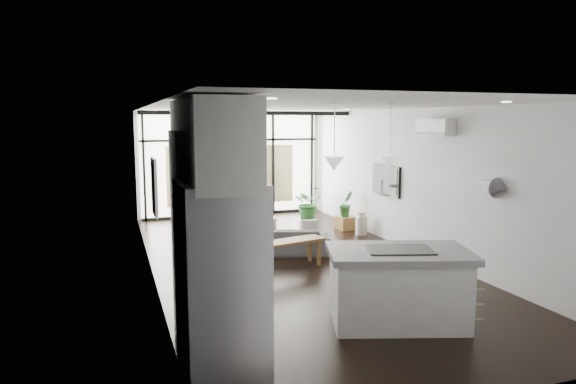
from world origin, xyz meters
TOP-DOWN VIEW (x-y plane):
  - floor at (0.00, 0.00)m, footprint 5.00×10.00m
  - ceiling at (0.00, 0.00)m, footprint 5.00×10.00m
  - wall_left at (-2.50, 0.00)m, footprint 0.02×10.00m
  - wall_right at (2.50, 0.00)m, footprint 0.02×10.00m
  - wall_back at (0.00, 5.00)m, footprint 5.00×0.02m
  - wall_front at (0.00, -5.00)m, footprint 5.00×0.02m
  - glazing at (0.00, 4.88)m, footprint 5.00×0.20m
  - skylight at (0.00, 4.00)m, footprint 4.70×1.90m
  - neighbour_building at (0.00, 4.95)m, footprint 3.50×0.02m
  - island at (0.28, -3.16)m, footprint 1.99×1.53m
  - cooktop at (0.28, -3.16)m, footprint 0.94×0.76m
  - fridge at (-2.13, -3.85)m, footprint 0.77×0.97m
  - appliance_column at (-2.15, -3.05)m, footprint 0.64×0.67m
  - upper_cabinets at (-2.12, -3.50)m, footprint 0.62×1.75m
  - pendant_left at (-0.40, -2.65)m, footprint 0.26×0.26m
  - pendant_right at (0.40, -2.65)m, footprint 0.26×0.26m
  - sofa at (0.02, 0.61)m, footprint 1.83×1.02m
  - console_bench at (-0.31, -0.38)m, footprint 1.58×0.73m
  - pouf at (0.12, 2.23)m, footprint 0.57×0.57m
  - crate at (2.13, 2.25)m, footprint 0.44×0.44m
  - plant_tall at (1.76, 3.78)m, footprint 1.06×1.10m
  - plant_crate at (2.13, 2.25)m, footprint 0.47×0.69m
  - milk_can at (2.22, 1.62)m, footprint 0.28×0.28m
  - bistro_set at (0.12, 4.15)m, footprint 1.64×0.75m
  - tv at (2.46, 1.00)m, footprint 0.05×1.10m
  - ac_unit at (2.38, -0.80)m, footprint 0.22×0.90m
  - framed_art at (-2.47, -0.50)m, footprint 0.04×0.70m

SIDE VIEW (x-z plane):
  - floor at x=0.00m, z-range 0.00..0.00m
  - crate at x=2.13m, z-range 0.00..0.30m
  - pouf at x=0.12m, z-range 0.00..0.41m
  - console_bench at x=-0.31m, z-range 0.00..0.49m
  - milk_can at x=2.22m, z-range 0.00..0.52m
  - plant_tall at x=1.76m, z-range 0.00..0.67m
  - sofa at x=0.02m, z-range 0.00..0.69m
  - bistro_set at x=0.12m, z-range 0.00..0.77m
  - plant_crate at x=2.13m, z-range 0.30..0.58m
  - island at x=0.28m, z-range 0.00..0.96m
  - cooktop at x=0.28m, z-range 0.96..0.97m
  - fridge at x=-2.13m, z-range 0.00..2.00m
  - neighbour_building at x=0.00m, z-range 0.30..1.90m
  - appliance_column at x=-2.15m, z-range 0.00..2.46m
  - tv at x=2.46m, z-range 0.98..1.62m
  - wall_left at x=-2.50m, z-range 0.00..2.80m
  - wall_right at x=2.50m, z-range 0.00..2.80m
  - wall_back at x=0.00m, z-range 0.00..2.80m
  - wall_front at x=0.00m, z-range 0.00..2.80m
  - glazing at x=0.00m, z-range 0.00..2.80m
  - framed_art at x=-2.47m, z-range 1.10..2.00m
  - pendant_left at x=-0.40m, z-range 1.93..2.11m
  - pendant_right at x=0.40m, z-range 1.93..2.11m
  - upper_cabinets at x=-2.12m, z-range 1.92..2.78m
  - ac_unit at x=2.38m, z-range 2.30..2.60m
  - skylight at x=0.00m, z-range 2.74..2.80m
  - ceiling at x=0.00m, z-range 2.80..2.80m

